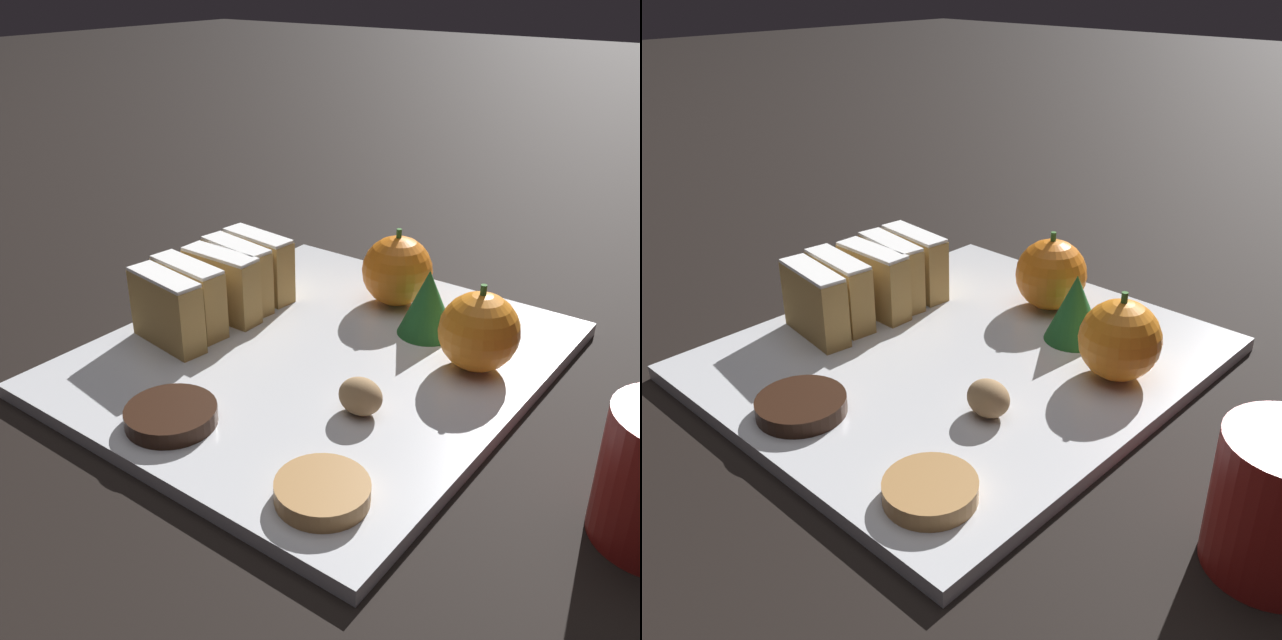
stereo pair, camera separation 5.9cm
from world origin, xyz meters
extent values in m
plane|color=black|center=(0.00, 0.00, 0.00)|extent=(6.00, 6.00, 0.00)
cube|color=silver|center=(0.00, 0.00, 0.01)|extent=(0.34, 0.39, 0.01)
cube|color=tan|center=(-0.11, -0.07, 0.04)|extent=(0.08, 0.03, 0.06)
cube|color=white|center=(-0.11, -0.07, 0.07)|extent=(0.08, 0.03, 0.00)
cube|color=tan|center=(-0.12, -0.03, 0.04)|extent=(0.08, 0.03, 0.06)
cube|color=white|center=(-0.12, -0.03, 0.07)|extent=(0.08, 0.03, 0.00)
cube|color=tan|center=(-0.11, 0.00, 0.04)|extent=(0.08, 0.02, 0.06)
cube|color=white|center=(-0.11, 0.00, 0.07)|extent=(0.07, 0.02, 0.00)
cube|color=tan|center=(-0.12, 0.03, 0.04)|extent=(0.08, 0.03, 0.06)
cube|color=white|center=(-0.12, 0.03, 0.07)|extent=(0.08, 0.03, 0.00)
cube|color=tan|center=(-0.12, 0.06, 0.04)|extent=(0.08, 0.03, 0.06)
cube|color=white|center=(-0.12, 0.06, 0.07)|extent=(0.08, 0.03, 0.00)
sphere|color=orange|center=(0.12, 0.06, 0.04)|extent=(0.06, 0.06, 0.06)
cylinder|color=#38702D|center=(0.12, 0.06, 0.08)|extent=(0.01, 0.01, 0.01)
sphere|color=orange|center=(0.00, 0.12, 0.05)|extent=(0.07, 0.07, 0.07)
cylinder|color=#38702D|center=(0.00, 0.12, 0.08)|extent=(0.01, 0.01, 0.01)
ellipsoid|color=#9E7A51|center=(0.08, -0.05, 0.03)|extent=(0.03, 0.03, 0.03)
cylinder|color=black|center=(-0.02, -0.15, 0.02)|extent=(0.07, 0.07, 0.01)
cylinder|color=#B27F47|center=(0.11, -0.15, 0.02)|extent=(0.06, 0.06, 0.01)
cone|color=#23662D|center=(0.05, 0.08, 0.04)|extent=(0.05, 0.05, 0.06)
camera|label=1|loc=(0.32, -0.42, 0.31)|focal=40.00mm
camera|label=2|loc=(0.36, -0.38, 0.31)|focal=40.00mm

